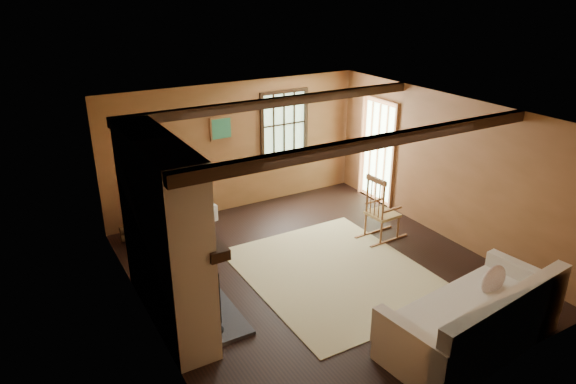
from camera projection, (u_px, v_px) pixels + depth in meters
ground at (316, 270)px, 7.72m from camera, size 5.50×5.50×0.00m
room_envelope at (322, 161)px, 7.41m from camera, size 5.02×5.52×2.44m
fireplace at (166, 240)px, 6.27m from camera, size 1.02×2.30×2.40m
rug at (335, 273)px, 7.66m from camera, size 2.50×3.00×0.01m
rocking_chair at (381, 212)px, 8.53m from camera, size 0.84×0.49×1.13m
sofa at (476, 323)px, 6.00m from camera, size 2.39×1.26×0.93m
firewood_pile at (143, 230)px, 8.69m from camera, size 0.75×0.14×0.27m
laundry_basket at (200, 213)px, 9.26m from camera, size 0.56×0.47×0.30m
basket_pillow at (200, 200)px, 9.17m from camera, size 0.45×0.37×0.22m
armchair at (170, 216)px, 8.56m from camera, size 1.12×1.14×0.80m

